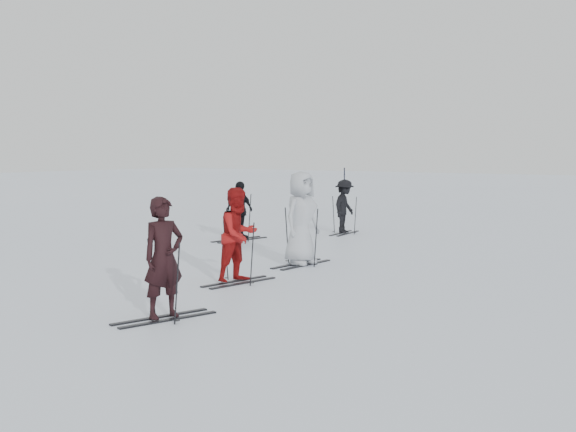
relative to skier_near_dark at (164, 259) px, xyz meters
The scene contains 12 objects.
ground 4.92m from the skier_near_dark, 110.74° to the left, with size 120.00×120.00×0.00m, color silver.
skier_near_dark is the anchor object (origin of this frame).
skier_red 3.00m from the skier_near_dark, 108.11° to the left, with size 0.84×0.66×1.74m, color maroon.
skier_grey 5.38m from the skier_near_dark, 102.57° to the left, with size 0.96×0.63×1.97m, color #ABB0B5.
skier_uphill_left 9.22m from the skier_near_dark, 122.38° to the left, with size 0.92×0.38×1.57m, color black.
skier_uphill_far 11.26m from the skier_near_dark, 107.48° to the left, with size 1.01×0.58×1.56m, color black.
skis_near_dark 0.28m from the skier_near_dark, ahead, with size 0.87×1.64×1.19m, color black, non-canonical shape.
skis_red 3.02m from the skier_near_dark, 108.11° to the left, with size 0.86×1.62×1.18m, color black, non-canonical shape.
skis_grey 5.38m from the skier_near_dark, 102.57° to the left, with size 0.92×1.73×1.26m, color black, non-canonical shape.
skis_uphill_left 9.22m from the skier_near_dark, 122.38° to the left, with size 0.96×1.81×1.32m, color black, non-canonical shape.
skis_uphill_far 11.26m from the skier_near_dark, 107.48° to the left, with size 0.82×1.55×1.13m, color black, non-canonical shape.
piste_marker 15.37m from the skier_near_dark, 111.14° to the left, with size 0.04×0.04×1.83m, color black.
Camera 1 is at (9.14, -11.90, 2.46)m, focal length 45.00 mm.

